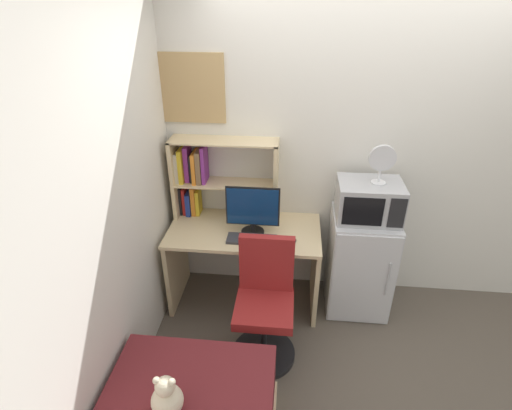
% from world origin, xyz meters
% --- Properties ---
extents(wall_back, '(6.40, 0.04, 2.60)m').
position_xyz_m(wall_back, '(0.40, 0.02, 1.30)').
color(wall_back, silver).
rests_on(wall_back, ground_plane).
extents(wall_left, '(0.04, 4.40, 2.60)m').
position_xyz_m(wall_left, '(-1.62, -1.60, 1.30)').
color(wall_left, silver).
rests_on(wall_left, ground_plane).
extents(desk, '(1.24, 0.64, 0.74)m').
position_xyz_m(desk, '(-0.93, -0.32, 0.52)').
color(desk, beige).
rests_on(desk, ground_plane).
extents(hutch_bookshelf, '(0.87, 0.24, 0.69)m').
position_xyz_m(hutch_bookshelf, '(-1.25, -0.11, 1.12)').
color(hutch_bookshelf, beige).
rests_on(hutch_bookshelf, desk).
extents(monitor, '(0.42, 0.19, 0.40)m').
position_xyz_m(monitor, '(-0.85, -0.36, 0.96)').
color(monitor, black).
rests_on(monitor, desk).
extents(keyboard, '(0.39, 0.15, 0.02)m').
position_xyz_m(keyboard, '(-0.85, -0.48, 0.75)').
color(keyboard, '#333338').
rests_on(keyboard, desk).
extents(computer_mouse, '(0.06, 0.08, 0.03)m').
position_xyz_m(computer_mouse, '(-0.53, -0.47, 0.76)').
color(computer_mouse, black).
rests_on(computer_mouse, desk).
extents(mini_fridge, '(0.51, 0.52, 0.88)m').
position_xyz_m(mini_fridge, '(0.04, -0.28, 0.44)').
color(mini_fridge, silver).
rests_on(mini_fridge, ground_plane).
extents(microwave, '(0.49, 0.37, 0.30)m').
position_xyz_m(microwave, '(0.04, -0.27, 1.04)').
color(microwave, '#ADADB2').
rests_on(microwave, mini_fridge).
extents(desk_fan, '(0.20, 0.11, 0.31)m').
position_xyz_m(desk_fan, '(0.09, -0.28, 1.37)').
color(desk_fan, silver).
rests_on(desk_fan, microwave).
extents(desk_chair, '(0.48, 0.48, 0.96)m').
position_xyz_m(desk_chair, '(-0.71, -0.87, 0.43)').
color(desk_chair, black).
rests_on(desk_chair, ground_plane).
extents(teddy_bear, '(0.17, 0.17, 0.26)m').
position_xyz_m(teddy_bear, '(-1.15, -1.77, 0.59)').
color(teddy_bear, beige).
rests_on(teddy_bear, bed).
extents(wall_corkboard, '(0.61, 0.02, 0.53)m').
position_xyz_m(wall_corkboard, '(-1.41, -0.01, 1.80)').
color(wall_corkboard, tan).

